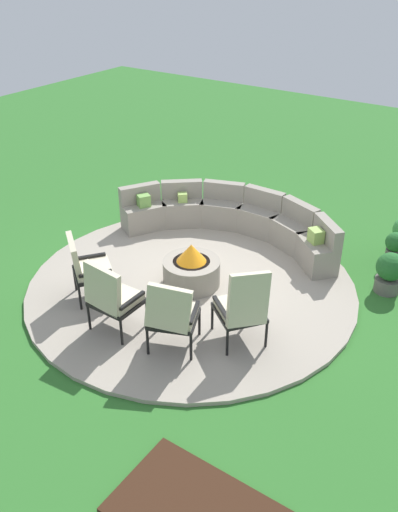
{
  "coord_description": "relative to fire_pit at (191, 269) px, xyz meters",
  "views": [
    {
      "loc": [
        4.02,
        -5.67,
        4.61
      ],
      "look_at": [
        0.0,
        0.2,
        0.45
      ],
      "focal_mm": 38.19,
      "sensor_mm": 36.0,
      "label": 1
    }
  ],
  "objects": [
    {
      "name": "potted_plant_0",
      "position": [
        2.33,
        2.31,
        0.03
      ],
      "size": [
        0.32,
        0.32,
        0.61
      ],
      "color": "#605B56",
      "rests_on": "ground_plane"
    },
    {
      "name": "patio_circle",
      "position": [
        0.0,
        0.0,
        -0.29
      ],
      "size": [
        4.96,
        4.96,
        0.06
      ],
      "primitive_type": "cylinder",
      "color": "#9E9384",
      "rests_on": "ground_plane"
    },
    {
      "name": "potted_plant_1",
      "position": [
        2.49,
        1.57,
        0.02
      ],
      "size": [
        0.42,
        0.42,
        0.64
      ],
      "color": "#605B56",
      "rests_on": "ground_plane"
    },
    {
      "name": "lounge_chair_front_left",
      "position": [
        -1.01,
        -1.14,
        0.28
      ],
      "size": [
        0.76,
        0.79,
        1.03
      ],
      "rotation": [
        0.0,
        0.0,
        5.64
      ],
      "color": "black",
      "rests_on": "patio_circle"
    },
    {
      "name": "lounge_chair_front_right",
      "position": [
        -0.2,
        -1.52,
        0.3
      ],
      "size": [
        0.62,
        0.55,
        1.08
      ],
      "rotation": [
        0.0,
        0.0,
        6.28
      ],
      "color": "black",
      "rests_on": "patio_circle"
    },
    {
      "name": "lounge_chair_back_left",
      "position": [
        0.67,
        -1.37,
        0.29
      ],
      "size": [
        0.76,
        0.75,
        1.05
      ],
      "rotation": [
        0.0,
        0.0,
        6.68
      ],
      "color": "black",
      "rests_on": "patio_circle"
    },
    {
      "name": "fire_pit",
      "position": [
        0.0,
        0.0,
        0.0
      ],
      "size": [
        0.86,
        0.86,
        0.68
      ],
      "color": "gray",
      "rests_on": "patio_circle"
    },
    {
      "name": "lounge_chair_back_right",
      "position": [
        1.33,
        -0.77,
        0.31
      ],
      "size": [
        0.82,
        0.84,
        1.15
      ],
      "rotation": [
        0.0,
        0.0,
        7.2
      ],
      "color": "black",
      "rests_on": "patio_circle"
    },
    {
      "name": "curved_stone_bench",
      "position": [
        -0.27,
        1.67,
        0.05
      ],
      "size": [
        3.92,
        1.68,
        0.79
      ],
      "color": "gray",
      "rests_on": "patio_circle"
    },
    {
      "name": "ground_plane",
      "position": [
        0.0,
        0.0,
        -0.32
      ],
      "size": [
        24.0,
        24.0,
        0.0
      ],
      "primitive_type": "plane",
      "color": "#2D6B28"
    }
  ]
}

